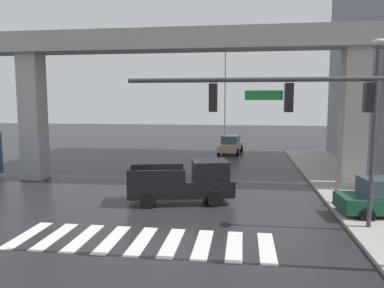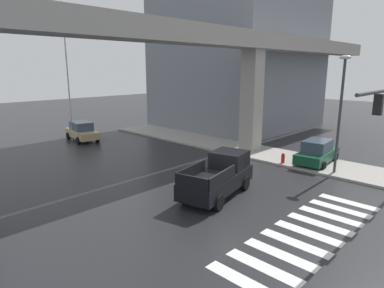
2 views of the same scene
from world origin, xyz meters
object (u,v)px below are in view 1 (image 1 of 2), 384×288
flagpole (226,82)px  traffic_signal_mast (329,116)px  pickup_truck (187,182)px  fire_hydrant (337,197)px  sedan_tan (231,144)px  street_lamp_near_corner (375,112)px

flagpole → traffic_signal_mast: bearing=-80.5°
flagpole → pickup_truck: bearing=-93.1°
fire_hydrant → sedan_tan: bearing=108.1°
sedan_tan → fire_hydrant: size_ratio=5.29×
fire_hydrant → flagpole: size_ratio=0.07×
pickup_truck → fire_hydrant: (7.18, 0.31, -0.56)m
traffic_signal_mast → fire_hydrant: (2.03, 6.91, -4.13)m
pickup_truck → street_lamp_near_corner: street_lamp_near_corner is taller
fire_hydrant → flagpole: 20.06m
sedan_tan → flagpole: flagpole is taller
pickup_truck → street_lamp_near_corner: (7.58, -3.04, 3.57)m
pickup_truck → sedan_tan: pickup_truck is taller
sedan_tan → pickup_truck: bearing=-95.0°
sedan_tan → street_lamp_near_corner: bearing=-73.7°
sedan_tan → flagpole: 6.04m
pickup_truck → fire_hydrant: bearing=2.5°
traffic_signal_mast → fire_hydrant: bearing=73.7°
pickup_truck → sedan_tan: size_ratio=1.20×
pickup_truck → flagpole: (1.00, 18.30, 5.84)m
sedan_tan → traffic_signal_mast: 24.76m
pickup_truck → traffic_signal_mast: traffic_signal_mast is taller
pickup_truck → street_lamp_near_corner: 8.91m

